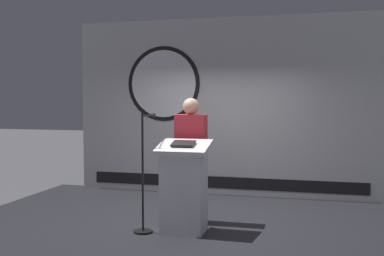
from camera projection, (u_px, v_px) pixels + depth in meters
name	position (u px, v px, depth m)	size (l,w,h in m)	color
ground_plane	(198.00, 244.00, 6.33)	(40.00, 40.00, 0.00)	#4C4C51
stage_platform	(198.00, 233.00, 6.32)	(6.40, 4.00, 0.30)	black
banner_display	(222.00, 107.00, 8.01)	(5.27, 0.12, 3.03)	silver
podium	(184.00, 188.00, 5.80)	(0.64, 0.50, 1.15)	silver
speaker_person	(191.00, 159.00, 6.25)	(0.40, 0.26, 1.67)	black
microphone_stand	(144.00, 189.00, 5.83)	(0.24, 0.55, 1.50)	black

